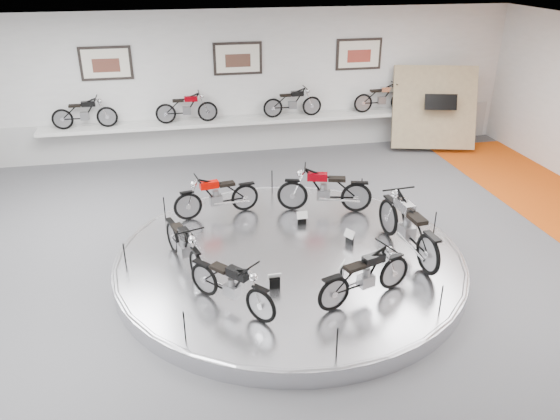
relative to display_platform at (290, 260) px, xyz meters
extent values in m
plane|color=#565658|center=(0.00, -0.30, -0.15)|extent=(16.00, 16.00, 0.00)
plane|color=white|center=(0.00, -0.30, 3.85)|extent=(16.00, 16.00, 0.00)
plane|color=white|center=(0.00, 6.70, 1.85)|extent=(16.00, 0.00, 16.00)
cube|color=#BCBCBA|center=(0.00, 6.68, 0.40)|extent=(15.68, 0.04, 1.10)
cylinder|color=silver|center=(0.00, 0.00, 0.00)|extent=(6.40, 6.40, 0.30)
torus|color=#B2B2BA|center=(0.00, 0.00, 0.12)|extent=(6.40, 6.40, 0.10)
cube|color=silver|center=(0.00, 6.40, 0.85)|extent=(11.00, 0.55, 0.10)
cube|color=white|center=(-3.50, 6.66, 2.55)|extent=(1.35, 0.06, 0.88)
cube|color=white|center=(0.00, 6.66, 2.55)|extent=(1.35, 0.06, 0.88)
cube|color=white|center=(3.50, 6.66, 2.55)|extent=(1.35, 0.06, 0.88)
cube|color=tan|center=(5.60, 5.80, 1.10)|extent=(2.56, 1.52, 2.30)
camera|label=1|loc=(-1.95, -8.59, 5.23)|focal=35.00mm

